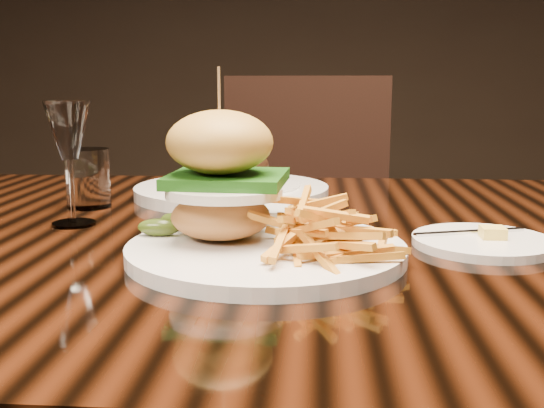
# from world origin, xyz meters

# --- Properties ---
(dining_table) EXTENTS (1.60, 0.90, 0.75)m
(dining_table) POSITION_xyz_m (0.00, 0.00, 0.67)
(dining_table) COLOR black
(dining_table) RESTS_ON ground
(burger_plate) EXTENTS (0.30, 0.30, 0.20)m
(burger_plate) POSITION_xyz_m (-0.03, -0.12, 0.80)
(burger_plate) COLOR silver
(burger_plate) RESTS_ON dining_table
(side_saucer) EXTENTS (0.16, 0.16, 0.02)m
(side_saucer) POSITION_xyz_m (0.22, -0.06, 0.76)
(side_saucer) COLOR silver
(side_saucer) RESTS_ON dining_table
(ramekin) EXTENTS (0.07, 0.07, 0.03)m
(ramekin) POSITION_xyz_m (-0.04, -0.01, 0.77)
(ramekin) COLOR silver
(ramekin) RESTS_ON dining_table
(wine_glass) EXTENTS (0.06, 0.06, 0.16)m
(wine_glass) POSITION_xyz_m (-0.28, 0.01, 0.87)
(wine_glass) COLOR white
(wine_glass) RESTS_ON dining_table
(water_tumbler) EXTENTS (0.06, 0.06, 0.09)m
(water_tumbler) POSITION_xyz_m (-0.31, 0.13, 0.79)
(water_tumbler) COLOR white
(water_tumbler) RESTS_ON dining_table
(far_dish) EXTENTS (0.31, 0.31, 0.10)m
(far_dish) POSITION_xyz_m (-0.11, 0.23, 0.77)
(far_dish) COLOR silver
(far_dish) RESTS_ON dining_table
(chair_far) EXTENTS (0.50, 0.50, 0.95)m
(chair_far) POSITION_xyz_m (-0.01, 0.89, 0.54)
(chair_far) COLOR black
(chair_far) RESTS_ON ground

